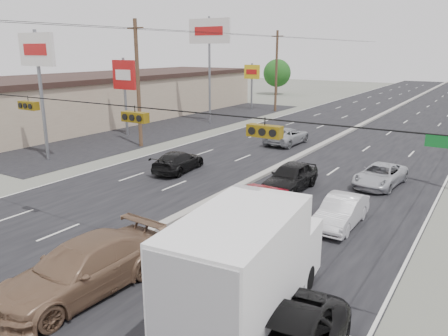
{
  "coord_description": "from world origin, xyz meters",
  "views": [
    {
      "loc": [
        12.1,
        -10.96,
        7.69
      ],
      "look_at": [
        1.25,
        6.09,
        2.2
      ],
      "focal_mm": 35.0,
      "sensor_mm": 36.0,
      "label": 1
    }
  ],
  "objects": [
    {
      "name": "tan_sedan",
      "position": [
        1.4,
        -2.69,
        0.86
      ],
      "size": [
        2.76,
        6.03,
        1.71
      ],
      "primitive_type": "imported",
      "rotation": [
        0.0,
        0.0,
        -0.06
      ],
      "color": "brown",
      "rests_on": "ground"
    },
    {
      "name": "traffic_signals",
      "position": [
        1.4,
        0.0,
        5.49
      ],
      "size": [
        25.0,
        0.3,
        0.54
      ],
      "color": "black",
      "rests_on": "ground"
    },
    {
      "name": "tree_left_far",
      "position": [
        -22.0,
        60.0,
        3.72
      ],
      "size": [
        4.8,
        4.8,
        6.12
      ],
      "color": "#382619",
      "rests_on": "ground"
    },
    {
      "name": "utility_pole_left_b",
      "position": [
        -12.5,
        15.0,
        5.11
      ],
      "size": [
        1.6,
        0.3,
        10.0
      ],
      "color": "#422D1E",
      "rests_on": "ground"
    },
    {
      "name": "parking_lot",
      "position": [
        -17.0,
        25.0,
        0.0
      ],
      "size": [
        10.0,
        42.0,
        0.02
      ],
      "primitive_type": "cube",
      "color": "black",
      "rests_on": "ground"
    },
    {
      "name": "oncoming_far",
      "position": [
        -2.75,
        22.24,
        0.69
      ],
      "size": [
        2.47,
        5.06,
        1.39
      ],
      "primitive_type": "imported",
      "rotation": [
        0.0,
        0.0,
        3.11
      ],
      "color": "#9A9DA1",
      "rests_on": "ground"
    },
    {
      "name": "queue_car_c",
      "position": [
        6.7,
        14.43,
        0.63
      ],
      "size": [
        2.54,
        4.71,
        1.26
      ],
      "primitive_type": "imported",
      "rotation": [
        0.0,
        0.0,
        -0.1
      ],
      "color": "#AAACB2",
      "rests_on": "ground"
    },
    {
      "name": "pole_sign_far",
      "position": [
        -16.0,
        40.0,
        4.41
      ],
      "size": [
        2.2,
        0.25,
        6.0
      ],
      "color": "slate",
      "rests_on": "ground"
    },
    {
      "name": "utility_pole_left_c",
      "position": [
        -12.5,
        40.0,
        5.11
      ],
      "size": [
        1.6,
        0.3,
        10.0
      ],
      "color": "#422D1E",
      "rests_on": "ground"
    },
    {
      "name": "center_median",
      "position": [
        0.0,
        30.0,
        0.1
      ],
      "size": [
        0.5,
        160.0,
        0.2
      ],
      "primitive_type": "cube",
      "color": "gray",
      "rests_on": "ground"
    },
    {
      "name": "strip_mall",
      "position": [
        -26.0,
        25.0,
        2.3
      ],
      "size": [
        12.0,
        42.0,
        4.6
      ],
      "primitive_type": "cube",
      "color": "tan",
      "rests_on": "ground"
    },
    {
      "name": "red_sedan",
      "position": [
        3.0,
        5.95,
        0.7
      ],
      "size": [
        1.62,
        4.31,
        1.4
      ],
      "primitive_type": "imported",
      "rotation": [
        0.0,
        0.0,
        -0.03
      ],
      "color": "#A50A18",
      "rests_on": "ground"
    },
    {
      "name": "pole_sign_billboard",
      "position": [
        -14.5,
        28.0,
        8.87
      ],
      "size": [
        5.0,
        0.25,
        11.0
      ],
      "color": "slate",
      "rests_on": "ground"
    },
    {
      "name": "road_surface",
      "position": [
        0.0,
        30.0,
        0.0
      ],
      "size": [
        20.0,
        160.0,
        0.02
      ],
      "primitive_type": "cube",
      "color": "black",
      "rests_on": "ground"
    },
    {
      "name": "pole_sign_mid",
      "position": [
        -17.0,
        18.0,
        5.11
      ],
      "size": [
        2.6,
        0.25,
        7.0
      ],
      "color": "slate",
      "rests_on": "ground"
    },
    {
      "name": "box_truck",
      "position": [
        6.7,
        -1.22,
        1.82
      ],
      "size": [
        3.13,
        7.2,
        3.55
      ],
      "rotation": [
        0.0,
        0.0,
        0.1
      ],
      "color": "black",
      "rests_on": "ground"
    },
    {
      "name": "oncoming_near",
      "position": [
        -5.16,
        10.63,
        0.65
      ],
      "size": [
        2.43,
        4.72,
        1.31
      ],
      "primitive_type": "imported",
      "rotation": [
        0.0,
        0.0,
        3.28
      ],
      "color": "black",
      "rests_on": "ground"
    },
    {
      "name": "queue_car_a",
      "position": [
        2.64,
        10.88,
        0.78
      ],
      "size": [
        1.9,
        4.6,
        1.56
      ],
      "primitive_type": "imported",
      "rotation": [
        0.0,
        0.0,
        -0.01
      ],
      "color": "black",
      "rests_on": "ground"
    },
    {
      "name": "pole_sign_near",
      "position": [
        -15.0,
        8.0,
        7.02
      ],
      "size": [
        3.5,
        0.25,
        9.0
      ],
      "color": "slate",
      "rests_on": "ground"
    },
    {
      "name": "ground",
      "position": [
        0.0,
        0.0,
        0.0
      ],
      "size": [
        200.0,
        200.0,
        0.0
      ],
      "primitive_type": "plane",
      "color": "#606356",
      "rests_on": "ground"
    },
    {
      "name": "queue_car_b",
      "position": [
        6.7,
        7.31,
        0.68
      ],
      "size": [
        1.45,
        4.13,
        1.36
      ],
      "primitive_type": "imported",
      "rotation": [
        0.0,
        0.0,
        -0.0
      ],
      "color": "silver",
      "rests_on": "ground"
    }
  ]
}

